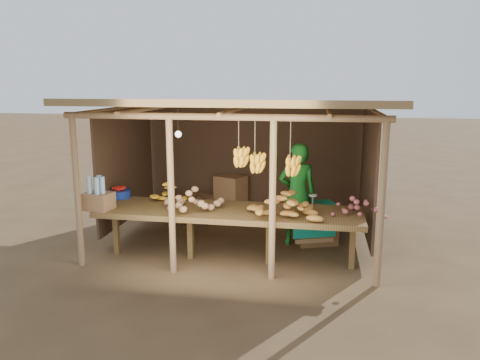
# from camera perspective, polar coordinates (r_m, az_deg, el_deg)

# --- Properties ---
(ground) EXTENTS (60.00, 60.00, 0.00)m
(ground) POSITION_cam_1_polar(r_m,az_deg,el_deg) (8.05, 0.00, -7.33)
(ground) COLOR brown
(ground) RESTS_ON ground
(stall_structure) EXTENTS (4.70, 3.50, 2.43)m
(stall_structure) POSITION_cam_1_polar(r_m,az_deg,el_deg) (7.72, 0.39, 6.48)
(stall_structure) COLOR #9F7952
(stall_structure) RESTS_ON ground
(counter) EXTENTS (3.90, 1.05, 0.80)m
(counter) POSITION_cam_1_polar(r_m,az_deg,el_deg) (6.94, -1.35, -4.10)
(counter) COLOR brown
(counter) RESTS_ON ground
(potato_heap) EXTENTS (1.10, 0.82, 0.37)m
(potato_heap) POSITION_cam_1_polar(r_m,az_deg,el_deg) (6.87, -5.79, -2.21)
(potato_heap) COLOR tan
(potato_heap) RESTS_ON counter
(sweet_potato_heap) EXTENTS (1.20, 0.97, 0.36)m
(sweet_potato_heap) POSITION_cam_1_polar(r_m,az_deg,el_deg) (6.55, 5.38, -2.93)
(sweet_potato_heap) COLOR #B5762E
(sweet_potato_heap) RESTS_ON counter
(onion_heap) EXTENTS (0.80, 0.53, 0.35)m
(onion_heap) POSITION_cam_1_polar(r_m,az_deg,el_deg) (6.80, 14.05, -2.71)
(onion_heap) COLOR #B1565A
(onion_heap) RESTS_ON counter
(banana_pile) EXTENTS (0.67, 0.54, 0.35)m
(banana_pile) POSITION_cam_1_polar(r_m,az_deg,el_deg) (7.50, -8.57, -1.17)
(banana_pile) COLOR yellow
(banana_pile) RESTS_ON counter
(tomato_basin) EXTENTS (0.35, 0.35, 0.19)m
(tomato_basin) POSITION_cam_1_polar(r_m,az_deg,el_deg) (7.86, -14.47, -1.54)
(tomato_basin) COLOR navy
(tomato_basin) RESTS_ON counter
(bottle_box) EXTENTS (0.44, 0.37, 0.50)m
(bottle_box) POSITION_cam_1_polar(r_m,az_deg,el_deg) (7.19, -16.90, -1.96)
(bottle_box) COLOR #926541
(bottle_box) RESTS_ON counter
(vendor) EXTENTS (0.69, 0.53, 1.69)m
(vendor) POSITION_cam_1_polar(r_m,az_deg,el_deg) (7.72, 7.00, -1.73)
(vendor) COLOR #176B1F
(vendor) RESTS_ON ground
(tarp_crate) EXTENTS (0.88, 0.82, 0.85)m
(tarp_crate) POSITION_cam_1_polar(r_m,az_deg,el_deg) (7.95, 9.12, -5.10)
(tarp_crate) COLOR brown
(tarp_crate) RESTS_ON ground
(carton_stack) EXTENTS (1.24, 0.61, 0.85)m
(carton_stack) POSITION_cam_1_polar(r_m,az_deg,el_deg) (9.18, -2.32, -2.48)
(carton_stack) COLOR #926541
(carton_stack) RESTS_ON ground
(burlap_sacks) EXTENTS (0.94, 0.49, 0.66)m
(burlap_sacks) POSITION_cam_1_polar(r_m,az_deg,el_deg) (8.93, -6.47, -3.55)
(burlap_sacks) COLOR #4B3423
(burlap_sacks) RESTS_ON ground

